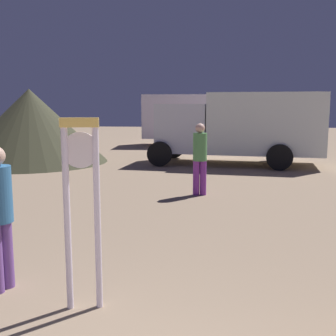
{
  "coord_description": "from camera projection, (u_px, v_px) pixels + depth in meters",
  "views": [
    {
      "loc": [
        0.32,
        -1.91,
        2.23
      ],
      "look_at": [
        -0.43,
        4.81,
        1.2
      ],
      "focal_mm": 44.48,
      "sensor_mm": 36.0,
      "label": 1
    }
  ],
  "objects": [
    {
      "name": "person_distant",
      "position": [
        200.0,
        155.0,
        10.23
      ],
      "size": [
        0.34,
        0.34,
        1.78
      ],
      "color": "purple",
      "rests_on": "ground_plane"
    },
    {
      "name": "standing_clock",
      "position": [
        82.0,
        195.0,
        4.44
      ],
      "size": [
        0.41,
        0.17,
        2.1
      ],
      "color": "white",
      "rests_on": "ground_plane"
    },
    {
      "name": "box_truck_far",
      "position": [
        197.0,
        118.0,
        22.62
      ],
      "size": [
        6.34,
        2.82,
        2.76
      ],
      "color": "white",
      "rests_on": "ground_plane"
    },
    {
      "name": "box_truck_near",
      "position": [
        243.0,
        125.0,
        15.51
      ],
      "size": [
        6.46,
        3.2,
        2.66
      ],
      "color": "white",
      "rests_on": "ground_plane"
    },
    {
      "name": "dome_tent",
      "position": [
        30.0,
        126.0,
        16.08
      ],
      "size": [
        5.85,
        5.85,
        2.83
      ],
      "color": "#393925",
      "rests_on": "ground_plane"
    }
  ]
}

